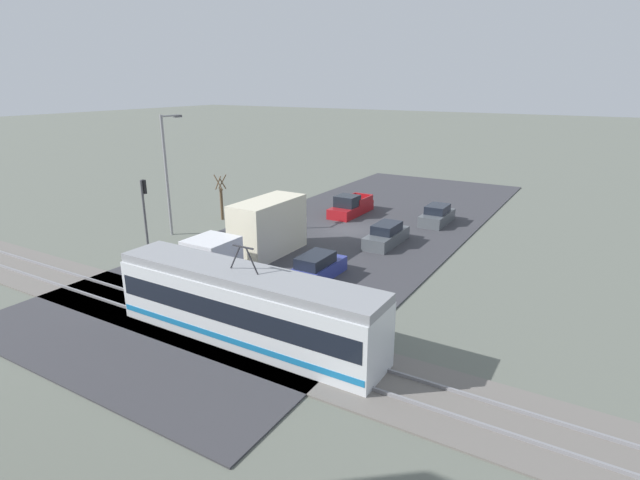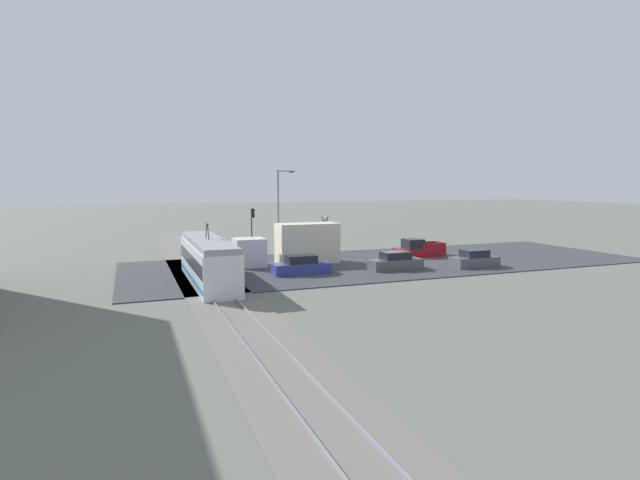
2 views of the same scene
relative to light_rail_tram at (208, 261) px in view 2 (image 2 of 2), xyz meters
name	(u,v)px [view 2 (image 2 of 2)]	position (x,y,z in m)	size (l,w,h in m)	color
ground_plane	(392,262)	(4.06, -17.69, -1.65)	(320.00, 320.00, 0.00)	#60665B
road_surface	(392,262)	(4.06, -17.69, -1.61)	(17.17, 48.37, 0.08)	#38383D
rail_bed	(201,274)	(4.06, 0.00, -1.61)	(67.14, 4.40, 0.22)	slate
light_rail_tram	(208,261)	(0.00, 0.00, 0.00)	(13.06, 2.59, 4.37)	silver
box_truck	(294,245)	(6.12, -8.64, 0.12)	(2.48, 9.57, 3.67)	silver
pickup_truck	(418,250)	(6.15, -21.87, -0.90)	(1.92, 5.21, 1.79)	maroon
sedan_car_0	(301,266)	(1.03, -7.61, -0.95)	(1.72, 4.70, 1.51)	navy
sedan_car_1	(396,262)	(0.14, -15.84, -0.95)	(1.72, 4.62, 1.51)	#4C5156
sedan_car_2	(474,260)	(-1.20, -22.99, -0.95)	(1.80, 4.23, 1.51)	#4C5156
traffic_light_pole	(252,225)	(14.10, -6.72, 1.49)	(0.28, 0.47, 4.81)	#47474C
street_tree	(325,234)	(14.79, -15.14, 0.09)	(0.92, 0.77, 3.83)	brown
street_lamp_near_crossing	(280,205)	(15.20, -10.06, 3.42)	(0.36, 1.95, 8.87)	gray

